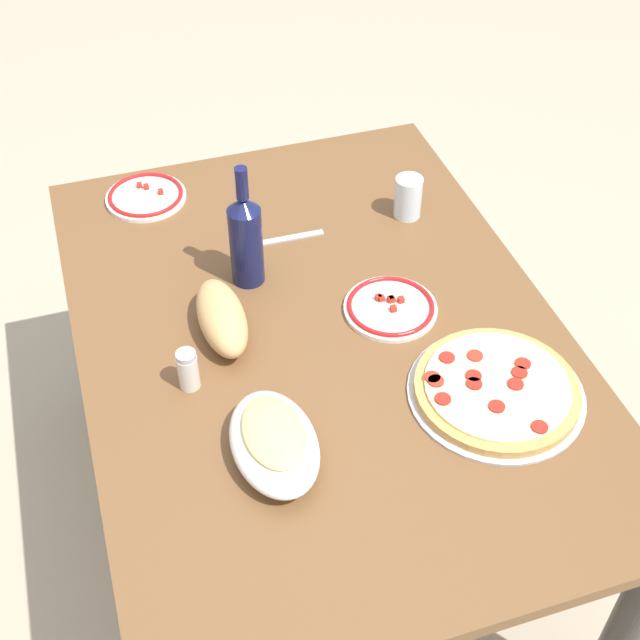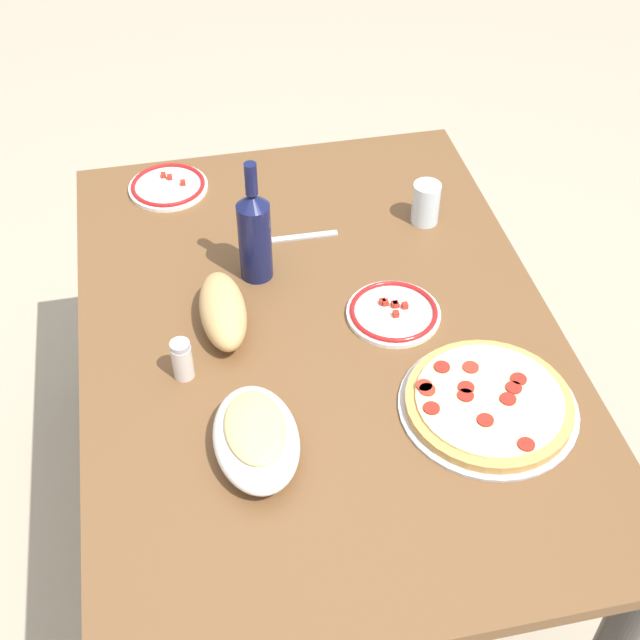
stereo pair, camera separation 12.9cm
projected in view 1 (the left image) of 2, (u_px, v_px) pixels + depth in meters
ground_plane at (320, 524)px, 2.24m from camera, size 8.00×8.00×0.00m
dining_table at (320, 366)px, 1.82m from camera, size 1.35×0.96×0.70m
pepperoni_pizza at (496, 390)px, 1.62m from camera, size 0.33×0.33×0.03m
baked_pasta_dish at (274, 441)px, 1.50m from camera, size 0.24×0.15×0.08m
wine_bottle at (246, 238)px, 1.79m from camera, size 0.07×0.07×0.28m
water_glass at (408, 197)px, 1.99m from camera, size 0.06×0.06×0.10m
side_plate_near at (390, 307)px, 1.79m from camera, size 0.19×0.19×0.02m
side_plate_far at (146, 196)px, 2.07m from camera, size 0.19×0.19×0.02m
bread_loaf at (222, 318)px, 1.72m from camera, size 0.22×0.09×0.08m
spice_shaker at (188, 370)px, 1.62m from camera, size 0.04×0.04×0.09m
fork_left at (287, 239)px, 1.96m from camera, size 0.02×0.17×0.00m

